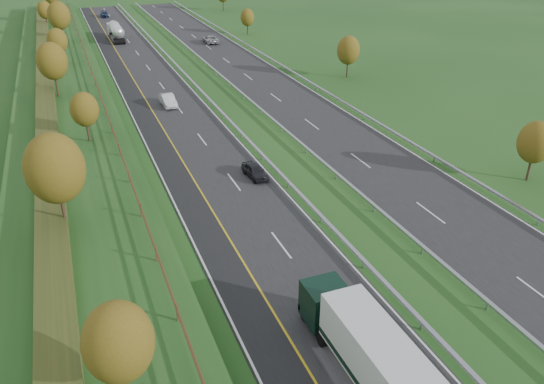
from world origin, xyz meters
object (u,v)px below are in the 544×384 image
(box_lorry, at_px, (391,380))
(car_oncoming, at_px, (210,39))
(road_tanker, at_px, (116,31))
(car_dark_near, at_px, (255,171))
(car_silver_mid, at_px, (168,100))
(car_small_far, at_px, (104,14))

(box_lorry, xyz_separation_m, car_oncoming, (16.48, 92.44, -1.53))
(box_lorry, height_order, road_tanker, box_lorry)
(road_tanker, height_order, car_oncoming, road_tanker)
(car_dark_near, bearing_deg, car_silver_mid, 91.85)
(box_lorry, xyz_separation_m, road_tanker, (-1.07, 102.95, -0.47))
(car_dark_near, xyz_separation_m, car_small_far, (-3.63, 105.51, 0.02))
(road_tanker, bearing_deg, car_small_far, 88.70)
(car_silver_mid, bearing_deg, car_oncoming, 65.04)
(car_silver_mid, xyz_separation_m, car_oncoming, (16.56, 38.04, -0.02))
(car_oncoming, bearing_deg, car_silver_mid, 68.60)
(road_tanker, xyz_separation_m, car_silver_mid, (0.99, -48.55, -1.05))
(car_silver_mid, bearing_deg, box_lorry, -91.35)
(car_dark_near, xyz_separation_m, car_silver_mid, (-3.35, 25.50, 0.11))
(car_silver_mid, relative_size, car_small_far, 1.01)
(box_lorry, xyz_separation_m, car_dark_near, (3.27, 28.90, -1.63))
(car_small_far, bearing_deg, car_oncoming, -66.21)
(car_dark_near, distance_m, car_silver_mid, 25.72)
(box_lorry, bearing_deg, car_small_far, 90.15)
(car_dark_near, relative_size, car_small_far, 0.83)
(box_lorry, distance_m, car_small_far, 134.42)
(road_tanker, height_order, car_dark_near, road_tanker)
(box_lorry, xyz_separation_m, car_silver_mid, (-0.08, 54.40, -1.52))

